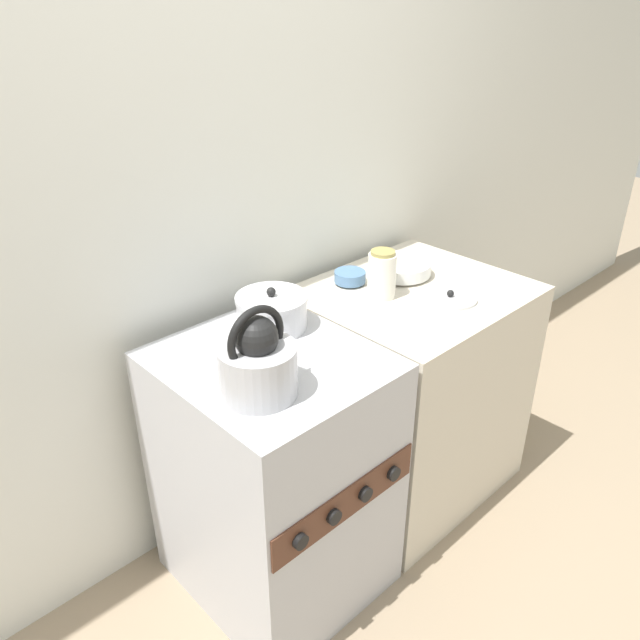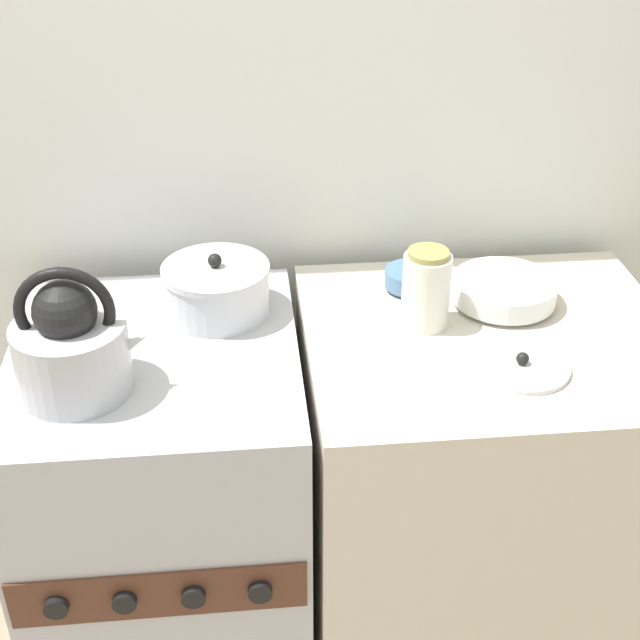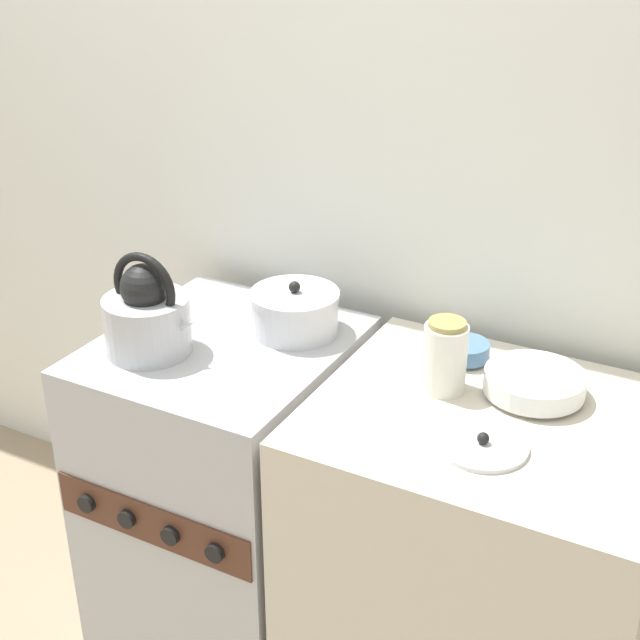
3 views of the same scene
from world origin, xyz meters
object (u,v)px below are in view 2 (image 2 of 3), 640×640
kettle (72,346)px  storage_jar (426,289)px  stove (172,515)px  small_ceramic_bowl (410,278)px  enamel_bowl (504,290)px  loose_pot_lid (522,366)px  cooking_pot (217,289)px

kettle → storage_jar: (0.66, 0.17, -0.02)m
stove → kettle: bearing=-138.1°
kettle → small_ceramic_bowl: kettle is taller
enamel_bowl → stove: bearing=-170.0°
stove → storage_jar: 0.73m
enamel_bowl → small_ceramic_bowl: 0.20m
enamel_bowl → small_ceramic_bowl: enamel_bowl is taller
loose_pot_lid → stove: bearing=170.6°
cooking_pot → enamel_bowl: (0.59, -0.01, -0.03)m
enamel_bowl → small_ceramic_bowl: (-0.18, 0.08, -0.00)m
stove → loose_pot_lid: (0.69, -0.11, 0.42)m
loose_pot_lid → cooking_pot: bearing=156.0°
small_ceramic_bowl → storage_jar: (0.00, -0.14, 0.05)m
storage_jar → loose_pot_lid: 0.24m
stove → enamel_bowl: 0.85m
small_ceramic_bowl → stove: bearing=-159.0°
stove → enamel_bowl: size_ratio=3.90×
enamel_bowl → storage_jar: storage_jar is taller
kettle → small_ceramic_bowl: size_ratio=2.24×
stove → storage_jar: bearing=6.5°
kettle → storage_jar: 0.68m
kettle → small_ceramic_bowl: 0.73m
storage_jar → cooking_pot: bearing=169.7°
enamel_bowl → storage_jar: 0.20m
storage_jar → loose_pot_lid: size_ratio=0.91×
stove → kettle: kettle is taller
small_ceramic_bowl → storage_jar: storage_jar is taller
kettle → cooking_pot: kettle is taller
cooking_pot → small_ceramic_bowl: cooking_pot is taller
loose_pot_lid → kettle: bearing=179.8°
storage_jar → small_ceramic_bowl: bearing=90.6°
stove → kettle: size_ratio=3.42×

